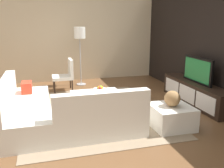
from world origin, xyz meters
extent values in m
plane|color=brown|center=(0.00, 0.00, 0.00)|extent=(14.00, 14.00, 0.00)
cube|color=black|center=(0.00, 2.70, 1.40)|extent=(6.40, 0.12, 2.80)
cube|color=beige|center=(-3.20, 0.20, 1.40)|extent=(0.12, 5.20, 2.80)
cube|color=gray|center=(-0.10, 0.00, 0.01)|extent=(3.45, 2.77, 0.01)
cube|color=black|center=(0.00, 2.40, 0.25)|extent=(2.20, 0.46, 0.50)
cube|color=white|center=(-0.68, 2.16, 0.25)|extent=(0.62, 0.01, 0.35)
cube|color=white|center=(0.00, 2.16, 0.25)|extent=(0.62, 0.01, 0.35)
cube|color=white|center=(0.68, 2.16, 0.25)|extent=(0.62, 0.01, 0.35)
cube|color=black|center=(0.00, 2.40, 0.79)|extent=(1.03, 0.05, 0.58)
cube|color=#1E7238|center=(0.00, 2.37, 0.79)|extent=(0.92, 0.01, 0.49)
cube|color=white|center=(0.20, -1.30, 0.21)|extent=(2.29, 0.85, 0.42)
cube|color=white|center=(0.20, -1.64, 0.62)|extent=(2.29, 0.18, 0.40)
cube|color=white|center=(0.92, -0.11, 0.21)|extent=(0.85, 1.52, 0.42)
cube|color=white|center=(1.25, -0.11, 0.62)|extent=(0.18, 1.52, 0.40)
cube|color=red|center=(-0.49, -1.30, 0.53)|extent=(0.36, 0.20, 0.22)
cube|color=red|center=(0.92, 0.27, 0.45)|extent=(0.60, 0.44, 0.06)
cube|color=black|center=(-0.10, 0.10, 0.17)|extent=(0.75, 0.83, 0.33)
cube|color=white|center=(-0.10, 0.10, 0.35)|extent=(0.93, 1.04, 0.05)
cylinder|color=black|center=(-2.15, -0.69, 0.19)|extent=(0.04, 0.04, 0.38)
cylinder|color=black|center=(-1.70, -0.69, 0.19)|extent=(0.04, 0.04, 0.38)
cylinder|color=black|center=(-2.15, -0.22, 0.19)|extent=(0.04, 0.04, 0.38)
cylinder|color=black|center=(-1.70, -0.22, 0.19)|extent=(0.04, 0.04, 0.38)
cube|color=white|center=(-1.93, -0.46, 0.38)|extent=(0.53, 0.54, 0.08)
cube|color=white|center=(-1.93, -0.22, 0.65)|extent=(0.53, 0.08, 0.45)
cylinder|color=#A5A5AA|center=(-2.47, 0.13, 0.01)|extent=(0.28, 0.28, 0.02)
cylinder|color=#A5A5AA|center=(-2.47, 0.13, 0.70)|extent=(0.03, 0.03, 1.35)
cylinder|color=white|center=(-2.47, 0.13, 1.53)|extent=(0.33, 0.33, 0.32)
cube|color=white|center=(1.05, 1.20, 0.20)|extent=(0.70, 0.70, 0.40)
cylinder|color=silver|center=(-0.28, 0.20, 0.42)|extent=(0.28, 0.28, 0.07)
sphere|color=#B23326|center=(-0.25, 0.20, 0.46)|extent=(0.07, 0.07, 0.07)
sphere|color=gold|center=(-0.27, 0.23, 0.47)|extent=(0.09, 0.09, 0.09)
sphere|color=#4C8C33|center=(-0.31, 0.23, 0.47)|extent=(0.09, 0.09, 0.09)
sphere|color=#B23326|center=(-0.30, 0.19, 0.47)|extent=(0.08, 0.08, 0.08)
sphere|color=gold|center=(-0.28, 0.18, 0.46)|extent=(0.07, 0.07, 0.07)
sphere|color=#997247|center=(1.05, 1.20, 0.54)|extent=(0.28, 0.28, 0.28)
cube|color=#2D516B|center=(0.12, -0.01, 0.39)|extent=(0.15, 0.14, 0.03)
cube|color=maroon|center=(0.11, -0.03, 0.42)|extent=(0.17, 0.15, 0.02)
camera|label=1|loc=(4.79, -0.96, 1.87)|focal=40.12mm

